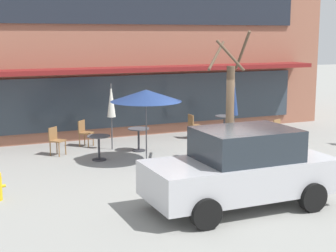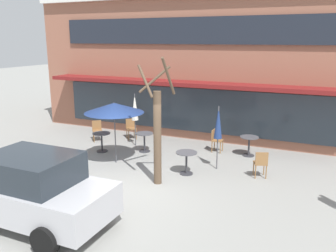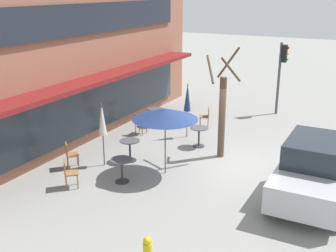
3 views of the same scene
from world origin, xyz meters
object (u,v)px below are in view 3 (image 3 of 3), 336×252
cafe_chair_3 (206,116)px  fire_hydrant (148,251)px  cafe_table_by_tree (155,114)px  patio_umbrella_corner_open (165,114)px  cafe_table_near_wall (130,147)px  street_tree (222,112)px  cafe_table_mid_patio (199,134)px  parked_sedan (314,169)px  cafe_table_streetside (122,167)px  cafe_chair_2 (70,153)px  cafe_chair_1 (140,122)px  traffic_light_pole (282,66)px  cafe_chair_0 (69,172)px  patio_umbrella_cream_folded (102,120)px  patio_umbrella_green_folded (187,98)px

cafe_chair_3 → fire_hydrant: size_ratio=1.26×
cafe_table_by_tree → patio_umbrella_corner_open: bearing=-147.1°
cafe_table_near_wall → patio_umbrella_corner_open: (-0.34, -1.57, 1.51)m
patio_umbrella_corner_open → street_tree: 2.48m
cafe_chair_3 → cafe_table_mid_patio: bearing=-163.8°
cafe_chair_3 → patio_umbrella_corner_open: bearing=-172.4°
cafe_table_near_wall → parked_sedan: parked_sedan is taller
cafe_table_streetside → cafe_chair_2: (0.10, 2.13, 0.01)m
cafe_table_streetside → cafe_table_by_tree: size_ratio=1.00×
cafe_chair_1 → traffic_light_pole: 7.31m
cafe_chair_0 → cafe_chair_2: same height
patio_umbrella_cream_folded → fire_hydrant: size_ratio=3.12×
cafe_chair_0 → fire_hydrant: (-2.16, -4.01, -0.17)m
fire_hydrant → patio_umbrella_corner_open: bearing=23.4°
cafe_table_streetside → cafe_chair_1: bearing=24.1°
cafe_table_by_tree → cafe_chair_3: cafe_chair_3 is taller
cafe_chair_1 → cafe_chair_2: size_ratio=1.00×
cafe_table_by_tree → fire_hydrant: bearing=-151.7°
cafe_chair_1 → traffic_light_pole: (5.60, -4.35, 1.77)m
cafe_table_mid_patio → cafe_chair_0: cafe_chair_0 is taller
cafe_table_mid_patio → patio_umbrella_green_folded: 1.62m
traffic_light_pole → cafe_table_near_wall: bearing=158.6°
cafe_table_streetside → patio_umbrella_green_folded: 4.86m
cafe_chair_0 → traffic_light_pole: traffic_light_pole is taller
cafe_table_near_wall → cafe_table_streetside: (-1.55, -0.69, 0.00)m
cafe_chair_3 → patio_umbrella_green_folded: bearing=172.4°
cafe_chair_0 → fire_hydrant: size_ratio=1.26×
patio_umbrella_cream_folded → patio_umbrella_corner_open: bearing=-79.6°
cafe_table_by_tree → patio_umbrella_green_folded: patio_umbrella_green_folded is taller
fire_hydrant → cafe_table_near_wall: bearing=36.2°
patio_umbrella_green_folded → patio_umbrella_cream_folded: bearing=162.0°
patio_umbrella_cream_folded → parked_sedan: bearing=-82.6°
cafe_chair_2 → street_tree: bearing=-51.0°
patio_umbrella_corner_open → fire_hydrant: bearing=-156.6°
cafe_chair_2 → fire_hydrant: 5.96m
street_tree → cafe_chair_0: bearing=144.7°
cafe_chair_2 → patio_umbrella_green_folded: bearing=-24.8°
street_tree → cafe_table_near_wall: bearing=125.1°
cafe_table_near_wall → cafe_chair_3: 4.78m
cafe_chair_0 → cafe_chair_3: (7.31, -1.41, 0.00)m
street_tree → parked_sedan: bearing=-116.6°
cafe_table_mid_patio → fire_hydrant: size_ratio=1.08×
cafe_chair_0 → street_tree: street_tree is taller
patio_umbrella_green_folded → traffic_light_pole: (4.99, -2.50, 0.67)m
cafe_table_by_tree → street_tree: 4.47m
cafe_table_streetside → patio_umbrella_corner_open: patio_umbrella_corner_open is taller
patio_umbrella_green_folded → cafe_chair_3: size_ratio=2.47×
cafe_table_near_wall → patio_umbrella_green_folded: size_ratio=0.35×
cafe_table_mid_patio → cafe_chair_2: (-3.84, 3.01, 0.01)m
cafe_chair_1 → cafe_chair_3: same height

